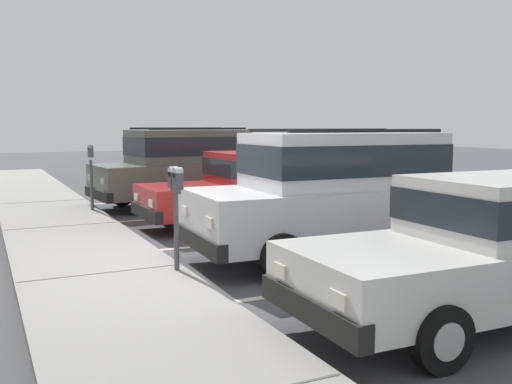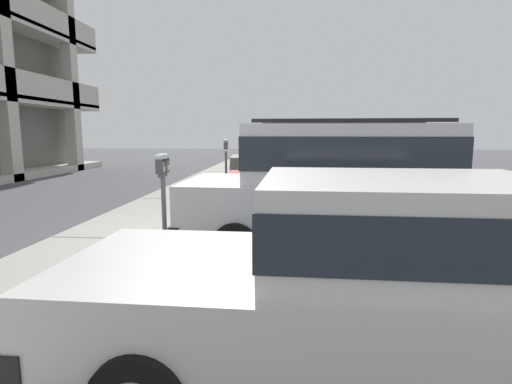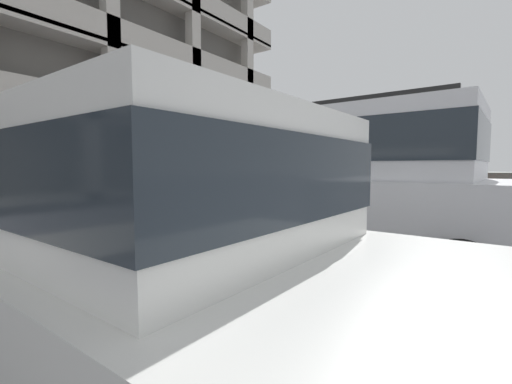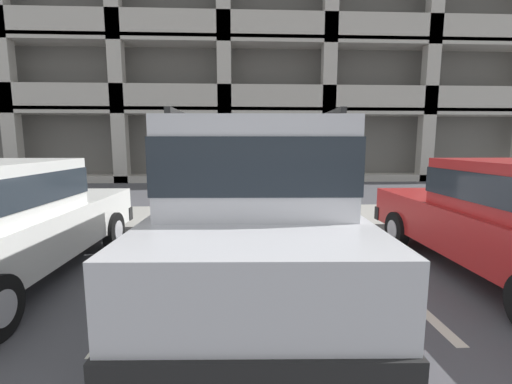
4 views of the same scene
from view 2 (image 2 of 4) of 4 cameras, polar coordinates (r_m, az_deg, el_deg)
name	(u,v)px [view 2 (image 2 of 4)]	position (r m, az deg, el deg)	size (l,w,h in m)	color
ground_plane	(191,250)	(6.67, -9.23, -8.19)	(80.00, 80.00, 0.10)	#4C4C51
sidewalk	(114,242)	(7.07, -19.60, -6.72)	(40.00, 2.20, 0.12)	#9E9B93
parking_stall_lines	(279,226)	(7.99, 3.37, -4.92)	(12.69, 4.80, 0.01)	silver
silver_suv	(342,184)	(6.13, 12.24, 1.13)	(2.15, 4.85, 2.03)	silver
red_sedan	(374,275)	(3.11, 16.54, -11.23)	(1.91, 4.52, 1.54)	silver
dark_hatchback	(325,177)	(9.43, 9.80, 2.07)	(1.87, 4.49, 1.54)	red
blue_coupe	(307,157)	(12.66, 7.30, 4.94)	(2.31, 4.93, 2.03)	#5B665B
parking_meter_near	(163,177)	(6.28, -13.16, 2.07)	(0.35, 0.12, 1.41)	#595B60
parking_meter_far	(226,157)	(12.40, -4.32, 5.05)	(0.15, 0.12, 1.52)	#595B60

